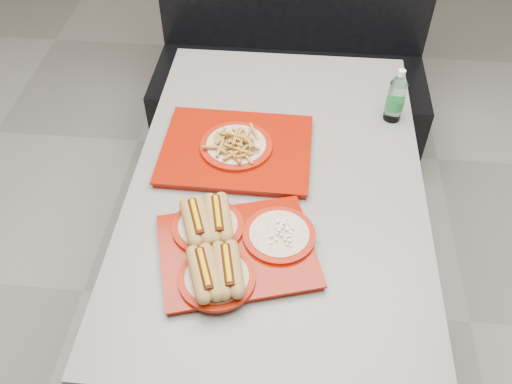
# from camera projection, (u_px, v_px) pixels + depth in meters

# --- Properties ---
(ground) EXTENTS (6.00, 6.00, 0.00)m
(ground) POSITION_uv_depth(u_px,v_px,m) (272.00, 306.00, 2.23)
(ground) COLOR gray
(ground) RESTS_ON ground
(diner_table) EXTENTS (0.92, 1.42, 0.75)m
(diner_table) POSITION_uv_depth(u_px,v_px,m) (276.00, 213.00, 1.80)
(diner_table) COLOR black
(diner_table) RESTS_ON ground
(booth_bench) EXTENTS (1.30, 0.57, 1.35)m
(booth_bench) POSITION_uv_depth(u_px,v_px,m) (290.00, 72.00, 2.68)
(booth_bench) COLOR black
(booth_bench) RESTS_ON ground
(tray_near) EXTENTS (0.49, 0.43, 0.09)m
(tray_near) POSITION_uv_depth(u_px,v_px,m) (230.00, 247.00, 1.46)
(tray_near) COLOR #851103
(tray_near) RESTS_ON diner_table
(tray_far) EXTENTS (0.48, 0.38, 0.09)m
(tray_far) POSITION_uv_depth(u_px,v_px,m) (236.00, 147.00, 1.74)
(tray_far) COLOR #851103
(tray_far) RESTS_ON diner_table
(water_bottle) EXTENTS (0.06, 0.06, 0.20)m
(water_bottle) POSITION_uv_depth(u_px,v_px,m) (396.00, 98.00, 1.82)
(water_bottle) COLOR silver
(water_bottle) RESTS_ON diner_table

